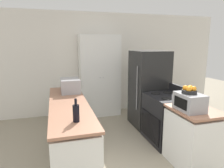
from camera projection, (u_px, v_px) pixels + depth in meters
wall_back at (96, 64)px, 5.24m from camera, size 7.00×0.06×2.60m
counter_left at (70, 129)px, 3.31m from camera, size 0.60×2.44×0.89m
counter_right at (193, 138)px, 2.99m from camera, size 0.60×0.74×0.89m
pantry_cabinet at (100, 76)px, 5.05m from camera, size 1.00×0.48×2.04m
stove at (166, 118)px, 3.73m from camera, size 0.66×0.80×1.05m
refrigerator at (149, 89)px, 4.43m from camera, size 0.73×0.74×1.67m
microwave at (70, 85)px, 3.90m from camera, size 0.36×0.49×0.26m
wine_bottle at (76, 113)px, 2.42m from camera, size 0.08×0.08×0.29m
toaster_oven at (189, 102)px, 2.82m from camera, size 0.30×0.41×0.25m
fruit_bowl at (189, 90)px, 2.80m from camera, size 0.21×0.21×0.11m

